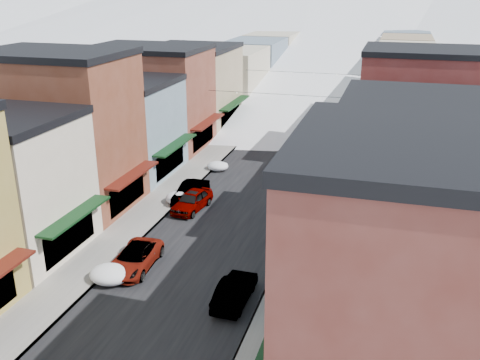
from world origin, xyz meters
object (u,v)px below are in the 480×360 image
Objects in this scene: trash_can at (312,193)px; streetlamp_near at (317,182)px; car_white_suv at (135,258)px; car_dark_hatch at (191,192)px; car_green_sedan at (235,290)px; car_silver_sedan at (192,201)px.

streetlamp_near reaches higher than trash_can.
car_white_suv is 11.62m from car_dark_hatch.
car_white_suv is 14.88m from streetlamp_near.
car_white_suv is 1.15× the size of car_green_sedan.
car_dark_hatch is (-0.80, 1.76, -0.02)m from car_silver_sedan.
car_green_sedan is 5.28× the size of trash_can.
car_silver_sedan is 1.93m from car_dark_hatch.
car_green_sedan is at bearing -17.65° from car_white_suv.
streetlamp_near is at bearing 12.96° from car_silver_sedan.
car_green_sedan is at bearing -51.58° from car_silver_sedan.
car_silver_sedan reaches higher than car_dark_hatch.
car_dark_hatch is 1.01× the size of streetlamp_near.
car_dark_hatch reaches higher than trash_can.
car_white_suv is 7.47m from car_green_sedan.
car_dark_hatch is 5.57× the size of trash_can.
trash_can is (9.08, 14.58, -0.13)m from car_white_suv.
car_dark_hatch is at bearing 90.11° from car_white_suv.
car_silver_sedan is 13.69m from car_green_sedan.
car_dark_hatch is (-0.67, 11.60, 0.06)m from car_white_suv.
car_silver_sedan reaches higher than car_green_sedan.
streetlamp_near reaches higher than car_green_sedan.
car_dark_hatch reaches higher than car_white_suv.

